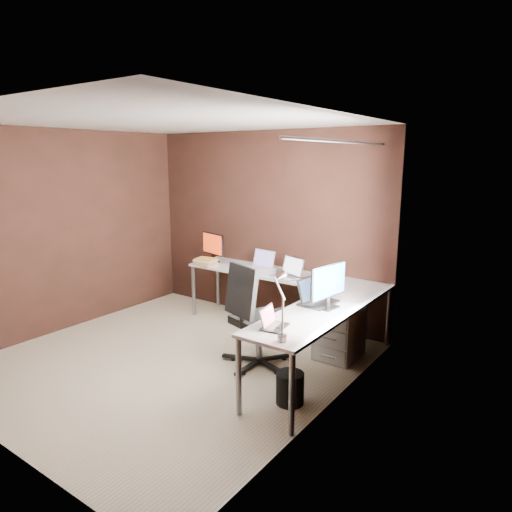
{
  "coord_description": "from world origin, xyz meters",
  "views": [
    {
      "loc": [
        3.4,
        -3.21,
        2.15
      ],
      "look_at": [
        0.45,
        0.95,
        1.05
      ],
      "focal_mm": 32.0,
      "sensor_mm": 36.0,
      "label": 1
    }
  ],
  "objects": [
    {
      "name": "office_chair",
      "position": [
        0.81,
        0.45,
        0.32
      ],
      "size": [
        0.62,
        0.65,
        1.11
      ],
      "rotation": [
        0.0,
        0.0,
        -0.3
      ],
      "color": "black",
      "rests_on": "ground"
    },
    {
      "name": "laptop_black_big",
      "position": [
        1.37,
        0.69,
        0.79
      ],
      "size": [
        0.31,
        0.41,
        0.26
      ],
      "rotation": [
        0.0,
        0.0,
        1.49
      ],
      "color": "black",
      "rests_on": "desk"
    },
    {
      "name": "monitor_left",
      "position": [
        -0.67,
        1.5,
        0.96
      ],
      "size": [
        0.45,
        0.18,
        0.4
      ],
      "rotation": [
        0.0,
        0.0,
        -0.26
      ],
      "color": "black",
      "rests_on": "desk"
    },
    {
      "name": "laptop_black_small",
      "position": [
        1.39,
        -0.12,
        0.77
      ],
      "size": [
        0.22,
        0.29,
        0.18
      ],
      "rotation": [
        0.0,
        0.0,
        1.73
      ],
      "color": "black",
      "rests_on": "desk"
    },
    {
      "name": "drawer_pedestal",
      "position": [
        1.43,
        1.15,
        0.3
      ],
      "size": [
        0.42,
        0.5,
        0.6
      ],
      "primitive_type": "cube",
      "color": "silver",
      "rests_on": "ground"
    },
    {
      "name": "wastebasket",
      "position": [
        1.5,
        -0.0,
        0.14
      ],
      "size": [
        0.28,
        0.28,
        0.29
      ],
      "primitive_type": "cylinder",
      "rotation": [
        0.0,
        0.0,
        -0.12
      ],
      "color": "black",
      "rests_on": "ground"
    },
    {
      "name": "book_stack",
      "position": [
        -0.63,
        1.3,
        0.77
      ],
      "size": [
        0.29,
        0.24,
        0.09
      ],
      "rotation": [
        0.0,
        0.0,
        0.06
      ],
      "color": "tan",
      "rests_on": "desk"
    },
    {
      "name": "desk_lamp",
      "position": [
        1.55,
        -0.27,
        1.08
      ],
      "size": [
        0.19,
        0.21,
        0.56
      ],
      "rotation": [
        0.0,
        0.0,
        -0.4
      ],
      "color": "slate",
      "rests_on": "desk"
    },
    {
      "name": "mouse_left",
      "position": [
        -0.61,
        1.36,
        0.75
      ],
      "size": [
        0.09,
        0.07,
        0.03
      ],
      "primitive_type": "ellipsoid",
      "rotation": [
        0.0,
        0.0,
        -0.3
      ],
      "color": "black",
      "rests_on": "desk"
    },
    {
      "name": "laptop_silver",
      "position": [
        0.63,
        1.4,
        0.78
      ],
      "size": [
        0.42,
        0.36,
        0.24
      ],
      "rotation": [
        0.0,
        0.0,
        -0.32
      ],
      "color": "silver",
      "rests_on": "desk"
    },
    {
      "name": "mouse_corner",
      "position": [
        1.03,
        1.31,
        0.75
      ],
      "size": [
        0.1,
        0.08,
        0.03
      ],
      "primitive_type": "ellipsoid",
      "rotation": [
        0.0,
        0.0,
        0.36
      ],
      "color": "black",
      "rests_on": "desk"
    },
    {
      "name": "desk",
      "position": [
        0.84,
        1.04,
        0.68
      ],
      "size": [
        2.65,
        2.25,
        0.73
      ],
      "color": "silver",
      "rests_on": "ground"
    },
    {
      "name": "room",
      "position": [
        0.34,
        0.07,
        1.28
      ],
      "size": [
        3.6,
        3.6,
        2.5
      ],
      "color": "beige",
      "rests_on": "ground"
    },
    {
      "name": "monitor_right",
      "position": [
        1.54,
        0.61,
        0.98
      ],
      "size": [
        0.16,
        0.52,
        0.43
      ],
      "rotation": [
        0.0,
        0.0,
        1.41
      ],
      "color": "black",
      "rests_on": "desk"
    },
    {
      "name": "laptop_white",
      "position": [
        0.09,
        1.58,
        0.78
      ],
      "size": [
        0.37,
        0.28,
        0.23
      ],
      "rotation": [
        0.0,
        0.0,
        -0.12
      ],
      "color": "silver",
      "rests_on": "desk"
    }
  ]
}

